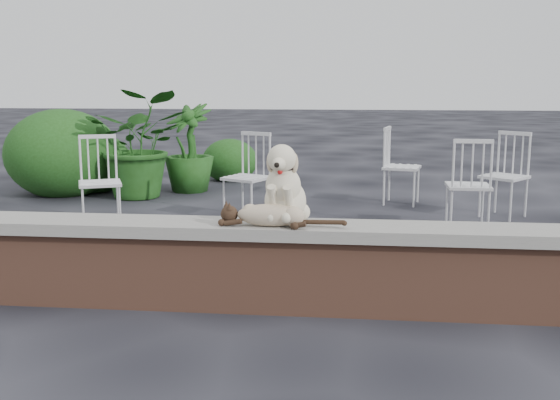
# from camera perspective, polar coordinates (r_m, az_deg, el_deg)

# --- Properties ---
(ground) EXTENTS (60.00, 60.00, 0.00)m
(ground) POSITION_cam_1_polar(r_m,az_deg,el_deg) (4.50, -0.75, -9.25)
(ground) COLOR black
(ground) RESTS_ON ground
(brick_wall) EXTENTS (6.00, 0.30, 0.50)m
(brick_wall) POSITION_cam_1_polar(r_m,az_deg,el_deg) (4.43, -0.76, -6.20)
(brick_wall) COLOR brown
(brick_wall) RESTS_ON ground
(capstone) EXTENTS (6.20, 0.40, 0.08)m
(capstone) POSITION_cam_1_polar(r_m,az_deg,el_deg) (4.35, -0.77, -2.53)
(capstone) COLOR slate
(capstone) RESTS_ON brick_wall
(dog) EXTENTS (0.40, 0.50, 0.53)m
(dog) POSITION_cam_1_polar(r_m,az_deg,el_deg) (4.35, 0.46, 1.57)
(dog) COLOR beige
(dog) RESTS_ON capstone
(cat) EXTENTS (0.98, 0.34, 0.16)m
(cat) POSITION_cam_1_polar(r_m,az_deg,el_deg) (4.24, -0.82, -1.19)
(cat) COLOR tan
(cat) RESTS_ON capstone
(chair_b) EXTENTS (0.74, 0.74, 0.94)m
(chair_b) POSITION_cam_1_polar(r_m,az_deg,el_deg) (7.23, -2.87, 2.05)
(chair_b) COLOR silver
(chair_b) RESTS_ON ground
(chair_a) EXTENTS (0.73, 0.73, 0.94)m
(chair_a) POSITION_cam_1_polar(r_m,az_deg,el_deg) (7.10, -15.22, 1.54)
(chair_a) COLOR silver
(chair_a) RESTS_ON ground
(chair_d) EXTENTS (0.79, 0.79, 0.94)m
(chair_d) POSITION_cam_1_polar(r_m,az_deg,el_deg) (7.72, 18.71, 2.03)
(chair_d) COLOR silver
(chair_d) RESTS_ON ground
(chair_e) EXTENTS (0.67, 0.67, 0.94)m
(chair_e) POSITION_cam_1_polar(r_m,az_deg,el_deg) (8.24, 10.43, 2.90)
(chair_e) COLOR silver
(chair_e) RESTS_ON ground
(chair_c) EXTENTS (0.57, 0.57, 0.94)m
(chair_c) POSITION_cam_1_polar(r_m,az_deg,el_deg) (6.94, 15.87, 1.32)
(chair_c) COLOR silver
(chair_c) RESTS_ON ground
(potted_plant_a) EXTENTS (1.40, 1.26, 1.39)m
(potted_plant_a) POSITION_cam_1_polar(r_m,az_deg,el_deg) (8.73, -11.92, 4.75)
(potted_plant_a) COLOR #1A4212
(potted_plant_a) RESTS_ON ground
(potted_plant_b) EXTENTS (0.92, 0.92, 1.19)m
(potted_plant_b) POSITION_cam_1_polar(r_m,az_deg,el_deg) (9.10, -7.84, 4.46)
(potted_plant_b) COLOR #1A4212
(potted_plant_b) RESTS_ON ground
(shrubbery) EXTENTS (3.15, 2.53, 1.19)m
(shrubbery) POSITION_cam_1_polar(r_m,az_deg,el_deg) (9.37, -15.99, 3.56)
(shrubbery) COLOR #1A4212
(shrubbery) RESTS_ON ground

